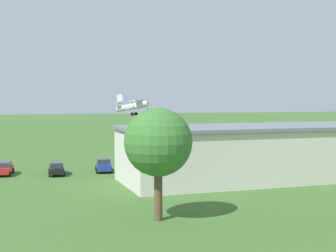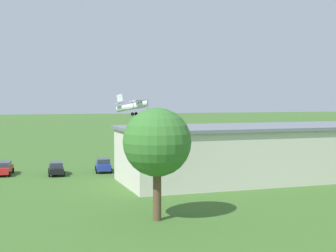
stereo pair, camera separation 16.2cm
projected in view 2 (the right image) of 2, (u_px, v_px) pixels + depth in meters
name	position (u px, v px, depth m)	size (l,w,h in m)	color
ground_plane	(156.00, 147.00, 93.80)	(400.00, 400.00, 0.00)	#3D6628
hangar	(261.00, 152.00, 56.25)	(33.11, 13.16, 6.22)	beige
biplane	(134.00, 106.00, 89.29)	(6.89, 7.01, 4.01)	silver
car_blue	(103.00, 165.00, 61.89)	(2.30, 4.09, 1.70)	#23389E
car_black	(56.00, 168.00, 59.50)	(2.00, 4.47, 1.57)	black
car_red	(3.00, 168.00, 59.40)	(2.40, 4.66, 1.61)	red
person_by_parked_cars	(299.00, 153.00, 75.85)	(0.40, 0.40, 1.69)	#3F3F47
person_at_fence_line	(131.00, 159.00, 67.62)	(0.39, 0.39, 1.77)	navy
tree_by_windsock	(157.00, 143.00, 37.03)	(5.23, 5.23, 8.63)	brown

